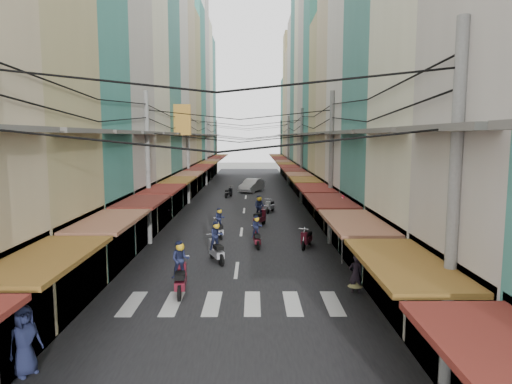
{
  "coord_description": "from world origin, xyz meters",
  "views": [
    {
      "loc": [
        0.74,
        -21.33,
        5.83
      ],
      "look_at": [
        0.89,
        5.73,
        2.5
      ],
      "focal_mm": 32.0,
      "sensor_mm": 36.0,
      "label": 1
    }
  ],
  "objects_px": {
    "bicycle": "(379,252)",
    "traffic_sign": "(343,213)",
    "market_umbrella": "(402,220)",
    "white_car": "(252,192)"
  },
  "relations": [
    {
      "from": "white_car",
      "to": "bicycle",
      "type": "distance_m",
      "value": 25.99
    },
    {
      "from": "market_umbrella",
      "to": "traffic_sign",
      "type": "xyz_separation_m",
      "value": [
        -2.42,
        0.9,
        0.15
      ]
    },
    {
      "from": "white_car",
      "to": "market_umbrella",
      "type": "height_order",
      "value": "market_umbrella"
    },
    {
      "from": "white_car",
      "to": "traffic_sign",
      "type": "xyz_separation_m",
      "value": [
        4.22,
        -27.23,
        2.35
      ]
    },
    {
      "from": "bicycle",
      "to": "market_umbrella",
      "type": "bearing_deg",
      "value": -154.22
    },
    {
      "from": "bicycle",
      "to": "traffic_sign",
      "type": "distance_m",
      "value": 3.87
    },
    {
      "from": "bicycle",
      "to": "market_umbrella",
      "type": "relative_size",
      "value": 0.72
    },
    {
      "from": "market_umbrella",
      "to": "traffic_sign",
      "type": "relative_size",
      "value": 0.78
    },
    {
      "from": "traffic_sign",
      "to": "market_umbrella",
      "type": "bearing_deg",
      "value": -20.48
    },
    {
      "from": "market_umbrella",
      "to": "bicycle",
      "type": "bearing_deg",
      "value": 92.59
    }
  ]
}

